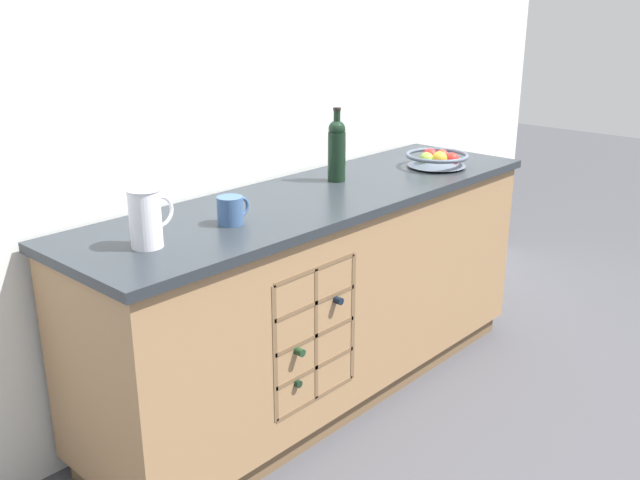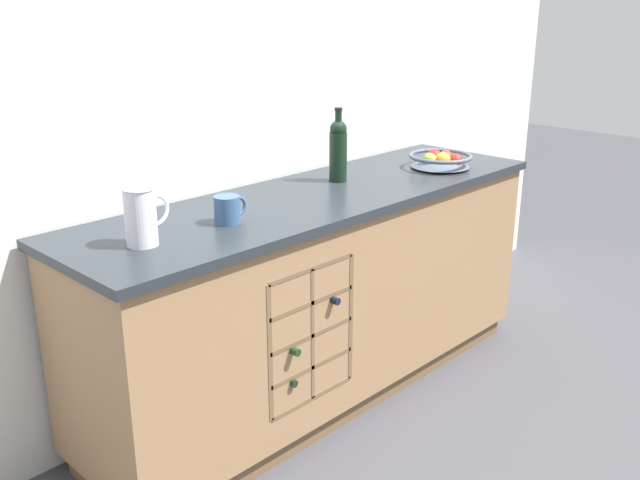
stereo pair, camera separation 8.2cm
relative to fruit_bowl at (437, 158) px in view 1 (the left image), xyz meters
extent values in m
plane|color=#424247|center=(-0.70, 0.09, -0.94)|extent=(14.00, 14.00, 0.00)
cube|color=silver|center=(-0.70, 0.45, 0.33)|extent=(4.56, 0.06, 2.55)
cube|color=brown|center=(-0.70, 0.09, -0.90)|extent=(2.10, 0.51, 0.09)
cube|color=#99724C|center=(-0.70, 0.09, -0.47)|extent=(2.16, 0.57, 0.78)
cube|color=#23282D|center=(-0.70, 0.09, -0.06)|extent=(2.20, 0.61, 0.03)
cube|color=brown|center=(-1.04, -0.10, -0.46)|extent=(0.41, 0.01, 0.52)
cube|color=brown|center=(-1.24, -0.15, -0.46)|extent=(0.02, 0.10, 0.52)
cube|color=brown|center=(-0.83, -0.15, -0.46)|extent=(0.02, 0.10, 0.52)
cube|color=brown|center=(-1.04, -0.15, -0.71)|extent=(0.41, 0.10, 0.02)
cube|color=brown|center=(-1.04, -0.15, -0.59)|extent=(0.41, 0.10, 0.02)
cube|color=brown|center=(-1.04, -0.15, -0.46)|extent=(0.41, 0.10, 0.02)
cube|color=brown|center=(-1.04, -0.15, -0.33)|extent=(0.41, 0.10, 0.02)
cube|color=brown|center=(-1.04, -0.15, -0.20)|extent=(0.41, 0.10, 0.02)
cube|color=brown|center=(-1.04, -0.15, -0.46)|extent=(0.02, 0.10, 0.52)
cylinder|color=black|center=(-1.14, -0.03, -0.61)|extent=(0.07, 0.20, 0.07)
cylinder|color=black|center=(-1.14, -0.17, -0.61)|extent=(0.03, 0.09, 0.03)
cylinder|color=#19381E|center=(-1.14, -0.04, -0.48)|extent=(0.08, 0.21, 0.08)
cylinder|color=#19381E|center=(-1.14, -0.19, -0.48)|extent=(0.03, 0.09, 0.03)
cylinder|color=black|center=(-0.93, -0.06, -0.35)|extent=(0.07, 0.18, 0.07)
cylinder|color=black|center=(-0.93, -0.19, -0.35)|extent=(0.03, 0.08, 0.03)
cylinder|color=#4C5666|center=(0.00, 0.00, -0.04)|extent=(0.13, 0.13, 0.01)
cone|color=#4C5666|center=(0.00, 0.00, 0.00)|extent=(0.27, 0.27, 0.06)
torus|color=#4C5666|center=(0.00, 0.00, 0.01)|extent=(0.29, 0.29, 0.02)
sphere|color=red|center=(0.06, 0.02, 0.00)|extent=(0.06, 0.06, 0.06)
sphere|color=red|center=(0.03, 0.06, 0.00)|extent=(0.07, 0.07, 0.07)
sphere|color=gold|center=(-0.02, -0.02, 0.00)|extent=(0.07, 0.07, 0.07)
sphere|color=red|center=(0.03, -0.06, 0.00)|extent=(0.07, 0.07, 0.07)
sphere|color=#7FA838|center=(-0.05, 0.02, 0.00)|extent=(0.07, 0.07, 0.07)
cylinder|color=white|center=(-1.55, 0.05, 0.05)|extent=(0.10, 0.10, 0.19)
torus|color=white|center=(-1.55, 0.05, 0.14)|extent=(0.11, 0.11, 0.01)
torus|color=white|center=(-1.49, 0.05, 0.06)|extent=(0.11, 0.01, 0.11)
cylinder|color=#385684|center=(-1.21, 0.04, 0.01)|extent=(0.09, 0.09, 0.10)
torus|color=#385684|center=(-1.16, 0.04, 0.01)|extent=(0.07, 0.01, 0.07)
cylinder|color=black|center=(-0.50, 0.17, 0.06)|extent=(0.08, 0.08, 0.21)
sphere|color=black|center=(-0.50, 0.17, 0.18)|extent=(0.07, 0.07, 0.07)
cylinder|color=black|center=(-0.50, 0.17, 0.21)|extent=(0.03, 0.03, 0.09)
cylinder|color=black|center=(-0.50, 0.17, 0.26)|extent=(0.03, 0.03, 0.01)
camera|label=1|loc=(-2.74, -1.78, 0.71)|focal=40.00mm
camera|label=2|loc=(-2.68, -1.84, 0.71)|focal=40.00mm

